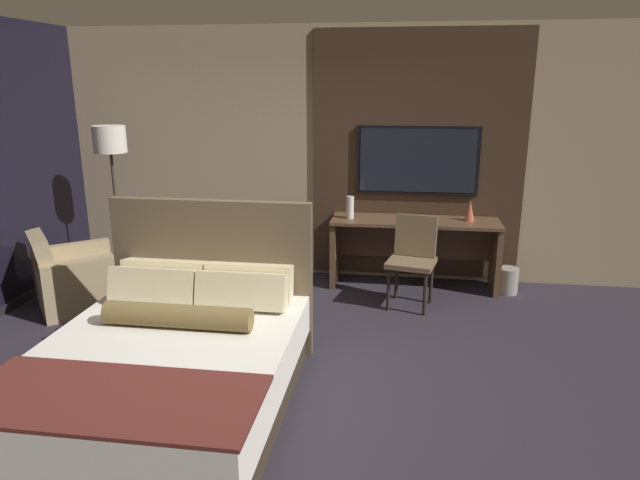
{
  "coord_description": "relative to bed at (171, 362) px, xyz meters",
  "views": [
    {
      "loc": [
        0.85,
        -3.8,
        2.21
      ],
      "look_at": [
        0.16,
        0.92,
        0.87
      ],
      "focal_mm": 32.0,
      "sensor_mm": 36.0,
      "label": 1
    }
  ],
  "objects": [
    {
      "name": "ground_plane",
      "position": [
        0.68,
        0.43,
        -0.33
      ],
      "size": [
        16.0,
        16.0,
        0.0
      ],
      "primitive_type": "plane",
      "color": "#28232D"
    },
    {
      "name": "desk_chair",
      "position": [
        1.67,
        2.17,
        0.22
      ],
      "size": [
        0.53,
        0.53,
        0.91
      ],
      "rotation": [
        0.0,
        0.0,
        -0.21
      ],
      "color": "brown",
      "rests_on": "ground_plane"
    },
    {
      "name": "bed",
      "position": [
        0.0,
        0.0,
        0.0
      ],
      "size": [
        1.68,
        2.13,
        1.29
      ],
      "color": "#33281E",
      "rests_on": "ground_plane"
    },
    {
      "name": "waste_bin",
      "position": [
        2.69,
        2.63,
        -0.19
      ],
      "size": [
        0.22,
        0.22,
        0.28
      ],
      "color": "gray",
      "rests_on": "ground_plane"
    },
    {
      "name": "tv",
      "position": [
        1.69,
        2.95,
        1.03
      ],
      "size": [
        1.33,
        0.04,
        0.75
      ],
      "color": "black"
    },
    {
      "name": "vase_short",
      "position": [
        2.26,
        2.74,
        0.54
      ],
      "size": [
        0.11,
        0.11,
        0.22
      ],
      "color": "#B2563D",
      "rests_on": "desk"
    },
    {
      "name": "wall_back_tv_panel",
      "position": [
        0.82,
        3.02,
        1.07
      ],
      "size": [
        7.2,
        0.09,
        2.8
      ],
      "color": "tan",
      "rests_on": "ground_plane"
    },
    {
      "name": "armchair_by_window",
      "position": [
        -1.68,
        1.63,
        -0.06
      ],
      "size": [
        1.1,
        1.11,
        0.79
      ],
      "rotation": [
        0.0,
        0.0,
        2.27
      ],
      "color": "#998460",
      "rests_on": "ground_plane"
    },
    {
      "name": "desk",
      "position": [
        1.69,
        2.73,
        0.18
      ],
      "size": [
        1.8,
        0.54,
        0.76
      ],
      "color": "brown",
      "rests_on": "ground_plane"
    },
    {
      "name": "vase_tall",
      "position": [
        0.98,
        2.66,
        0.55
      ],
      "size": [
        0.08,
        0.08,
        0.24
      ],
      "color": "silver",
      "rests_on": "desk"
    },
    {
      "name": "floor_lamp",
      "position": [
        -1.52,
        2.26,
        1.15
      ],
      "size": [
        0.34,
        0.34,
        1.76
      ],
      "color": "#282623",
      "rests_on": "ground_plane"
    }
  ]
}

